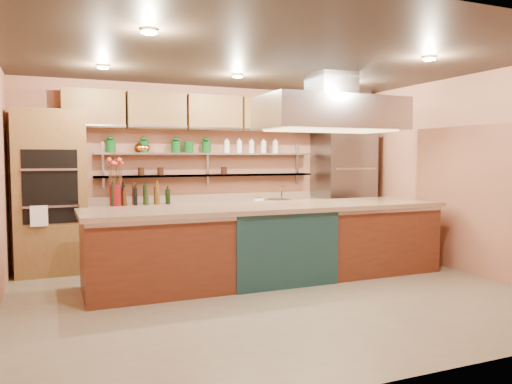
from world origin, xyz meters
name	(u,v)px	position (x,y,z in m)	size (l,w,h in m)	color
floor	(273,294)	(0.00, 0.00, -0.01)	(6.00, 5.00, 0.02)	gray
ceiling	(273,58)	(0.00, 0.00, 2.80)	(6.00, 5.00, 0.02)	black
wall_back	(210,172)	(0.00, 2.50, 1.40)	(6.00, 0.04, 2.80)	#B07053
wall_front	(416,191)	(0.00, -2.50, 1.40)	(6.00, 0.04, 2.80)	#B07053
wall_right	(465,174)	(3.00, 0.00, 1.40)	(0.04, 5.00, 2.80)	#B07053
oven_stack	(50,192)	(-2.45, 2.18, 1.15)	(0.95, 0.64, 2.30)	brown
refrigerator	(343,191)	(2.35, 2.14, 1.05)	(0.95, 0.72, 2.10)	slate
back_counter	(213,231)	(-0.05, 2.20, 0.47)	(3.84, 0.64, 0.93)	tan
wall_shelf_lower	(210,175)	(-0.05, 2.37, 1.35)	(3.60, 0.26, 0.03)	#A2A4A9
wall_shelf_upper	(209,154)	(-0.05, 2.37, 1.70)	(3.60, 0.26, 0.03)	#A2A4A9
upper_cabinets	(213,113)	(0.00, 2.32, 2.35)	(4.60, 0.36, 0.55)	brown
range_hood	(331,114)	(1.17, 0.64, 2.25)	(2.00, 1.00, 0.45)	#A2A4A9
ceiling_downlights	(266,64)	(0.00, 0.20, 2.77)	(4.00, 2.80, 0.02)	#FFE5A5
island	(272,242)	(0.27, 0.64, 0.50)	(4.82, 1.05, 1.01)	#5F2D1B
flower_vase	(116,195)	(-1.56, 2.15, 1.09)	(0.18, 0.18, 0.31)	#610E10
oil_bottle_cluster	(140,195)	(-1.20, 2.15, 1.08)	(0.92, 0.26, 0.30)	black
kitchen_scale	(258,198)	(0.72, 2.15, 0.97)	(0.14, 0.11, 0.08)	white
bar_faucet	(282,193)	(1.19, 2.25, 1.04)	(0.03, 0.03, 0.22)	silver
copper_kettle	(140,148)	(-1.16, 2.37, 1.79)	(0.18, 0.18, 0.14)	#B6682A
green_canister	(189,147)	(-0.39, 2.37, 1.80)	(0.15, 0.15, 0.18)	#0E4516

